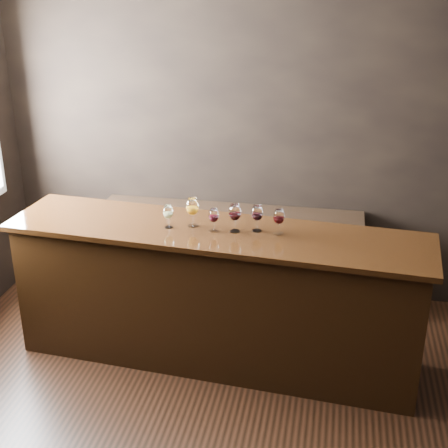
% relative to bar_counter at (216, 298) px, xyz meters
% --- Properties ---
extents(room_shell, '(5.02, 4.52, 2.81)m').
position_rel_bar_counter_xyz_m(room_shell, '(0.12, -0.91, 1.29)').
color(room_shell, black).
rests_on(room_shell, ground).
extents(bar_counter, '(3.02, 0.89, 1.04)m').
position_rel_bar_counter_xyz_m(bar_counter, '(0.00, 0.00, 0.00)').
color(bar_counter, black).
rests_on(bar_counter, ground).
extents(bar_top, '(3.13, 0.97, 0.04)m').
position_rel_bar_counter_xyz_m(bar_top, '(0.00, 0.00, 0.54)').
color(bar_top, black).
rests_on(bar_top, bar_counter).
extents(back_bar_shelf, '(2.33, 0.40, 0.84)m').
position_rel_bar_counter_xyz_m(back_bar_shelf, '(-0.08, 1.00, -0.10)').
color(back_bar_shelf, black).
rests_on(back_bar_shelf, ground).
extents(glass_white, '(0.07, 0.07, 0.17)m').
position_rel_bar_counter_xyz_m(glass_white, '(-0.34, -0.02, 0.68)').
color(glass_white, white).
rests_on(glass_white, bar_top).
extents(glass_amber, '(0.09, 0.09, 0.22)m').
position_rel_bar_counter_xyz_m(glass_amber, '(-0.18, 0.04, 0.71)').
color(glass_amber, white).
rests_on(glass_amber, bar_top).
extents(glass_red_a, '(0.07, 0.07, 0.17)m').
position_rel_bar_counter_xyz_m(glass_red_a, '(-0.01, -0.02, 0.68)').
color(glass_red_a, white).
rests_on(glass_red_a, bar_top).
extents(glass_red_b, '(0.09, 0.09, 0.21)m').
position_rel_bar_counter_xyz_m(glass_red_b, '(0.14, -0.00, 0.70)').
color(glass_red_b, white).
rests_on(glass_red_b, bar_top).
extents(glass_red_c, '(0.08, 0.08, 0.19)m').
position_rel_bar_counter_xyz_m(glass_red_c, '(0.29, 0.04, 0.69)').
color(glass_red_c, white).
rests_on(glass_red_c, bar_top).
extents(glass_red_d, '(0.08, 0.08, 0.19)m').
position_rel_bar_counter_xyz_m(glass_red_d, '(0.45, 0.01, 0.69)').
color(glass_red_d, white).
rests_on(glass_red_d, bar_top).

